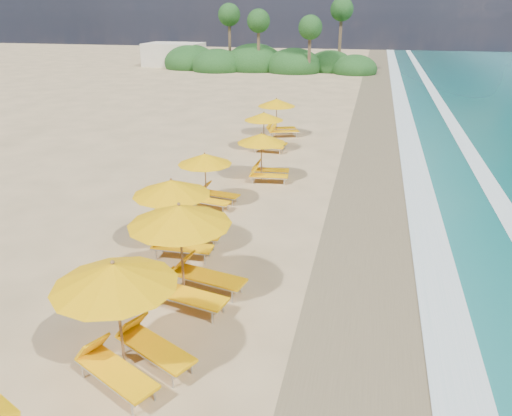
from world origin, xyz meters
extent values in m
plane|color=tan|center=(0.00, 0.00, 0.00)|extent=(160.00, 160.00, 0.00)
cube|color=olive|center=(4.00, 0.00, 0.01)|extent=(4.00, 160.00, 0.01)
cube|color=white|center=(5.50, 0.00, 0.03)|extent=(1.20, 160.00, 0.01)
cylinder|color=olive|center=(-1.34, -6.49, 1.22)|extent=(0.06, 0.06, 2.44)
cone|color=#FFB105|center=(-1.34, -6.49, 2.24)|extent=(3.37, 3.37, 0.49)
sphere|color=olive|center=(-1.34, -6.49, 2.51)|extent=(0.09, 0.09, 0.09)
cylinder|color=olive|center=(-1.11, -3.57, 1.27)|extent=(0.06, 0.06, 2.54)
cone|color=#FFB105|center=(-1.11, -3.57, 2.33)|extent=(3.10, 3.10, 0.51)
sphere|color=olive|center=(-1.11, -3.57, 2.61)|extent=(0.09, 0.09, 0.09)
cylinder|color=olive|center=(-2.34, -1.11, 1.14)|extent=(0.06, 0.06, 2.29)
cone|color=#FFB105|center=(-2.34, -1.11, 2.10)|extent=(2.41, 2.41, 0.46)
sphere|color=olive|center=(-2.34, -1.11, 2.35)|extent=(0.08, 0.08, 0.08)
cylinder|color=olive|center=(-2.64, 2.84, 0.99)|extent=(0.05, 0.05, 1.99)
cone|color=#FFB105|center=(-2.64, 2.84, 1.82)|extent=(2.36, 2.36, 0.40)
sphere|color=olive|center=(-2.64, 2.84, 2.04)|extent=(0.07, 0.07, 0.07)
cylinder|color=olive|center=(-1.20, 6.18, 1.02)|extent=(0.05, 0.05, 2.05)
cone|color=#FFB105|center=(-1.20, 6.18, 1.87)|extent=(2.32, 2.32, 0.41)
sphere|color=olive|center=(-1.20, 6.18, 2.10)|extent=(0.07, 0.07, 0.07)
cylinder|color=olive|center=(-2.13, 10.90, 1.00)|extent=(0.05, 0.05, 1.99)
cone|color=#FFB105|center=(-2.13, 10.90, 1.82)|extent=(2.14, 2.14, 0.40)
sphere|color=olive|center=(-2.13, 10.90, 2.04)|extent=(0.07, 0.07, 0.07)
cylinder|color=olive|center=(-2.11, 14.23, 1.07)|extent=(0.05, 0.05, 2.14)
cone|color=#FFB105|center=(-2.11, 14.23, 1.96)|extent=(2.85, 2.85, 0.43)
sphere|color=olive|center=(-2.11, 14.23, 2.20)|extent=(0.08, 0.08, 0.08)
ellipsoid|color=#163D14|center=(-6.00, 45.00, 0.62)|extent=(6.40, 6.40, 4.16)
ellipsoid|color=#163D14|center=(-11.00, 46.00, 0.70)|extent=(7.20, 7.20, 4.68)
ellipsoid|color=#163D14|center=(-15.00, 44.00, 0.58)|extent=(6.00, 6.00, 3.90)
ellipsoid|color=#163D14|center=(-2.00, 47.00, 0.55)|extent=(5.60, 5.60, 3.64)
ellipsoid|color=#163D14|center=(-19.00, 46.00, 0.64)|extent=(6.60, 6.60, 4.29)
ellipsoid|color=#163D14|center=(1.00, 45.00, 0.49)|extent=(5.00, 5.00, 3.25)
cylinder|color=brown|center=(-4.00, 43.00, 2.50)|extent=(0.36, 0.36, 5.00)
sphere|color=#163D14|center=(-4.00, 43.00, 5.00)|extent=(2.60, 2.60, 2.60)
cylinder|color=brown|center=(-10.00, 44.00, 2.80)|extent=(0.36, 0.36, 5.60)
sphere|color=#163D14|center=(-10.00, 44.00, 5.60)|extent=(2.60, 2.60, 2.60)
cylinder|color=brown|center=(-14.00, 46.00, 3.10)|extent=(0.36, 0.36, 6.20)
sphere|color=#163D14|center=(-14.00, 46.00, 6.20)|extent=(2.60, 2.60, 2.60)
cylinder|color=brown|center=(-1.00, 47.00, 3.40)|extent=(0.36, 0.36, 6.80)
sphere|color=#163D14|center=(-1.00, 47.00, 6.80)|extent=(2.60, 2.60, 2.60)
cube|color=beige|center=(-22.00, 48.00, 1.40)|extent=(7.00, 5.00, 2.80)
camera|label=1|loc=(3.31, -14.14, 7.11)|focal=34.85mm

